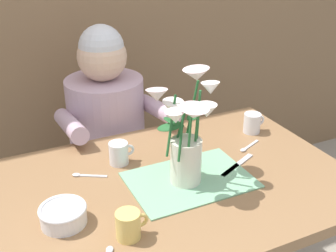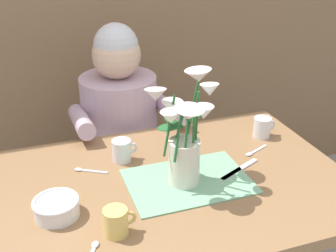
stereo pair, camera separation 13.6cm
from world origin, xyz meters
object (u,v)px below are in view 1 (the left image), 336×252
Objects in this scene: dinner_knife at (237,165)px; ceramic_mug at (129,225)px; seated_person at (109,148)px; coffee_cup at (252,123)px; tea_cup at (119,153)px; ceramic_bowl at (63,214)px; flower_vase at (186,133)px.

ceramic_mug reaches higher than dinner_knife.
coffee_cup is at bearing -41.68° from seated_person.
coffee_cup is at bearing 0.10° from tea_cup.
dinner_knife is (0.28, -0.63, 0.18)m from seated_person.
dinner_knife is at bearing -135.75° from coffee_cup.
seated_person is 8.35× the size of ceramic_bowl.
tea_cup is 0.57m from coffee_cup.
ceramic_bowl is (-0.34, -0.67, 0.21)m from seated_person.
coffee_cup is (0.41, 0.20, -0.14)m from flower_vase.
ceramic_mug is at bearing -103.54° from seated_person.
seated_person is 3.16× the size of flower_vase.
dinner_knife is 2.04× the size of ceramic_mug.
coffee_cup is at bearing 16.68° from ceramic_bowl.
flower_vase is at bearing -83.72° from seated_person.
flower_vase is at bearing 156.90° from dinner_knife.
ceramic_mug reaches higher than ceramic_bowl.
seated_person reaches higher than tea_cup.
dinner_knife is (0.62, 0.05, -0.03)m from ceramic_bowl.
dinner_knife is at bearing 2.03° from flower_vase.
seated_person is 0.68m from coffee_cup.
ceramic_bowl is 0.20m from ceramic_mug.
coffee_cup is 1.00× the size of ceramic_mug.
ceramic_bowl is 0.72× the size of dinner_knife.
dinner_knife is 2.04× the size of tea_cup.
flower_vase is 3.86× the size of ceramic_mug.
seated_person is at bearing 62.94° from ceramic_bowl.
flower_vase is 3.86× the size of tea_cup.
flower_vase is 0.35m from ceramic_mug.
flower_vase is 3.86× the size of coffee_cup.
ceramic_mug is (-0.47, -0.18, 0.04)m from dinner_knife.
seated_person reaches higher than flower_vase.
seated_person is 12.20× the size of ceramic_mug.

